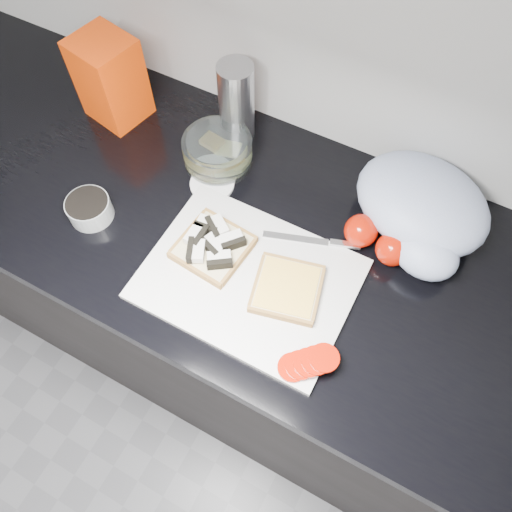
{
  "coord_description": "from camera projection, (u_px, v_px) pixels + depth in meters",
  "views": [
    {
      "loc": [
        0.32,
        0.71,
        1.77
      ],
      "look_at": [
        0.1,
        1.12,
        0.95
      ],
      "focal_mm": 35.0,
      "sensor_mm": 36.0,
      "label": 1
    }
  ],
  "objects": [
    {
      "name": "glass_bowl",
      "position": [
        218.0,
        151.0,
        1.1
      ],
      "size": [
        0.15,
        0.15,
        0.06
      ],
      "rotation": [
        0.0,
        0.0,
        -0.15
      ],
      "color": "silver",
      "rests_on": "countertop"
    },
    {
      "name": "grocery_bag",
      "position": [
        422.0,
        209.0,
        0.99
      ],
      "size": [
        0.33,
        0.31,
        0.12
      ],
      "rotation": [
        0.0,
        0.0,
        -0.27
      ],
      "color": "#ABB5D2",
      "rests_on": "countertop"
    },
    {
      "name": "bread_left",
      "position": [
        213.0,
        245.0,
        0.99
      ],
      "size": [
        0.15,
        0.15,
        0.04
      ],
      "rotation": [
        0.0,
        0.0,
        -0.09
      ],
      "color": "#C9BC8D",
      "rests_on": "cutting_board"
    },
    {
      "name": "base_cabinet",
      "position": [
        240.0,
        308.0,
        1.46
      ],
      "size": [
        3.5,
        0.6,
        0.86
      ],
      "primitive_type": "cube",
      "color": "black",
      "rests_on": "ground"
    },
    {
      "name": "tub_lid",
      "position": [
        212.0,
        184.0,
        1.09
      ],
      "size": [
        0.1,
        0.1,
        0.01
      ],
      "primitive_type": "cylinder",
      "rotation": [
        0.0,
        0.0,
        0.07
      ],
      "color": "silver",
      "rests_on": "countertop"
    },
    {
      "name": "countertop",
      "position": [
        234.0,
        224.0,
        1.07
      ],
      "size": [
        3.5,
        0.64,
        0.04
      ],
      "primitive_type": "cube",
      "color": "black",
      "rests_on": "base_cabinet"
    },
    {
      "name": "tomato_slices",
      "position": [
        308.0,
        363.0,
        0.87
      ],
      "size": [
        0.11,
        0.1,
        0.02
      ],
      "rotation": [
        0.0,
        0.0,
        0.24
      ],
      "color": "#AA1403",
      "rests_on": "cutting_board"
    },
    {
      "name": "cutting_board",
      "position": [
        249.0,
        279.0,
        0.97
      ],
      "size": [
        0.4,
        0.3,
        0.01
      ],
      "primitive_type": "cube",
      "color": "silver",
      "rests_on": "countertop"
    },
    {
      "name": "knife",
      "position": [
        324.0,
        242.0,
        1.0
      ],
      "size": [
        0.19,
        0.08,
        0.01
      ],
      "rotation": [
        0.0,
        0.0,
        0.33
      ],
      "color": "silver",
      "rests_on": "cutting_board"
    },
    {
      "name": "seed_tub",
      "position": [
        89.0,
        208.0,
        1.03
      ],
      "size": [
        0.09,
        0.09,
        0.05
      ],
      "color": "gray",
      "rests_on": "countertop"
    },
    {
      "name": "whole_tomatoes",
      "position": [
        377.0,
        240.0,
        0.98
      ],
      "size": [
        0.14,
        0.08,
        0.07
      ],
      "rotation": [
        0.0,
        0.0,
        0.17
      ],
      "color": "#AA1403",
      "rests_on": "countertop"
    },
    {
      "name": "steel_canister",
      "position": [
        237.0,
        102.0,
        1.09
      ],
      "size": [
        0.08,
        0.08,
        0.19
      ],
      "primitive_type": "cylinder",
      "color": "#B7B6BB",
      "rests_on": "countertop"
    },
    {
      "name": "bread_right",
      "position": [
        287.0,
        289.0,
        0.95
      ],
      "size": [
        0.16,
        0.16,
        0.02
      ],
      "rotation": [
        0.0,
        0.0,
        0.23
      ],
      "color": "#C9BC8D",
      "rests_on": "cutting_board"
    },
    {
      "name": "bread_bag",
      "position": [
        111.0,
        79.0,
        1.12
      ],
      "size": [
        0.15,
        0.14,
        0.2
      ],
      "primitive_type": "cube",
      "rotation": [
        0.0,
        0.0,
        -0.21
      ],
      "color": "#EF3803",
      "rests_on": "countertop"
    }
  ]
}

